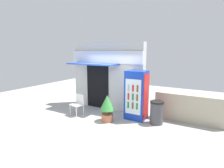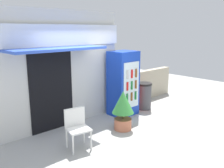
{
  "view_description": "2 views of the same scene",
  "coord_description": "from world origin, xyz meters",
  "px_view_note": "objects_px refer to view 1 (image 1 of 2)",
  "views": [
    {
      "loc": [
        3.81,
        -5.27,
        2.62
      ],
      "look_at": [
        0.34,
        0.72,
        1.35
      ],
      "focal_mm": 28.88,
      "sensor_mm": 36.0,
      "label": 1
    },
    {
      "loc": [
        -3.76,
        -3.79,
        2.51
      ],
      "look_at": [
        0.41,
        0.64,
        1.12
      ],
      "focal_mm": 38.84,
      "sensor_mm": 36.0,
      "label": 2
    }
  ],
  "objects_px": {
    "drink_cooler": "(136,95)",
    "potted_plant_near_shop": "(107,106)",
    "plastic_chair": "(78,103)",
    "trash_bin": "(157,112)"
  },
  "relations": [
    {
      "from": "drink_cooler",
      "to": "potted_plant_near_shop",
      "type": "bearing_deg",
      "value": -136.3
    },
    {
      "from": "drink_cooler",
      "to": "plastic_chair",
      "type": "bearing_deg",
      "value": -160.45
    },
    {
      "from": "plastic_chair",
      "to": "trash_bin",
      "type": "relative_size",
      "value": 1.02
    },
    {
      "from": "potted_plant_near_shop",
      "to": "plastic_chair",
      "type": "bearing_deg",
      "value": 179.95
    },
    {
      "from": "plastic_chair",
      "to": "trash_bin",
      "type": "distance_m",
      "value": 3.16
    },
    {
      "from": "potted_plant_near_shop",
      "to": "trash_bin",
      "type": "distance_m",
      "value": 1.82
    },
    {
      "from": "plastic_chair",
      "to": "trash_bin",
      "type": "height_order",
      "value": "plastic_chair"
    },
    {
      "from": "plastic_chair",
      "to": "drink_cooler",
      "type": "bearing_deg",
      "value": 19.55
    },
    {
      "from": "drink_cooler",
      "to": "trash_bin",
      "type": "relative_size",
      "value": 2.24
    },
    {
      "from": "drink_cooler",
      "to": "potted_plant_near_shop",
      "type": "height_order",
      "value": "drink_cooler"
    }
  ]
}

